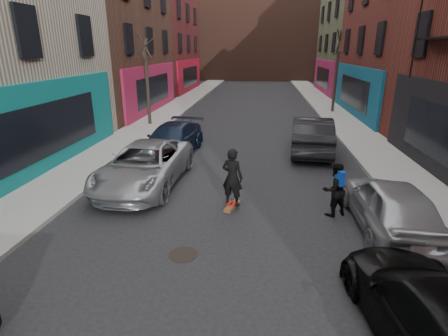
% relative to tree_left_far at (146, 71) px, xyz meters
% --- Properties ---
extents(sidewalk_left, '(2.50, 84.00, 0.13)m').
position_rel_tree_left_far_xyz_m(sidewalk_left, '(-0.05, 12.00, -3.31)').
color(sidewalk_left, gray).
rests_on(sidewalk_left, ground).
extents(sidewalk_right, '(2.50, 84.00, 0.13)m').
position_rel_tree_left_far_xyz_m(sidewalk_right, '(12.45, 12.00, -3.31)').
color(sidewalk_right, gray).
rests_on(sidewalk_right, ground).
extents(building_far, '(40.00, 10.00, 14.00)m').
position_rel_tree_left_far_xyz_m(building_far, '(6.20, 38.00, 3.62)').
color(building_far, '#47281E').
rests_on(building_far, ground).
extents(tree_left_far, '(2.00, 2.00, 6.50)m').
position_rel_tree_left_far_xyz_m(tree_left_far, '(0.00, 0.00, 0.00)').
color(tree_left_far, black).
rests_on(tree_left_far, sidewalk_left).
extents(tree_right_far, '(2.00, 2.00, 6.80)m').
position_rel_tree_left_far_xyz_m(tree_right_far, '(12.40, 6.00, 0.15)').
color(tree_right_far, black).
rests_on(tree_right_far, sidewalk_right).
extents(parked_left_far, '(2.65, 5.42, 1.48)m').
position_rel_tree_left_far_xyz_m(parked_left_far, '(3.00, -9.97, -2.64)').
color(parked_left_far, gray).
rests_on(parked_left_far, ground).
extents(parked_left_end, '(2.53, 4.99, 1.39)m').
position_rel_tree_left_far_xyz_m(parked_left_end, '(3.00, -6.14, -2.69)').
color(parked_left_end, black).
rests_on(parked_left_end, ground).
extents(parked_right_mid, '(2.32, 4.70, 1.31)m').
position_rel_tree_left_far_xyz_m(parked_right_mid, '(9.86, -16.60, -2.72)').
color(parked_right_mid, black).
rests_on(parked_right_mid, ground).
extents(parked_right_far, '(1.76, 4.28, 1.45)m').
position_rel_tree_left_far_xyz_m(parked_right_far, '(10.51, -12.48, -2.65)').
color(parked_right_far, '#94969C').
rests_on(parked_right_far, ground).
extents(parked_right_end, '(2.23, 5.22, 1.67)m').
position_rel_tree_left_far_xyz_m(parked_right_end, '(9.40, -5.01, -2.54)').
color(parked_right_end, black).
rests_on(parked_right_end, ground).
extents(skateboard, '(0.46, 0.83, 0.10)m').
position_rel_tree_left_far_xyz_m(skateboard, '(6.24, -11.56, -3.33)').
color(skateboard, brown).
rests_on(skateboard, ground).
extents(skateboarder, '(0.76, 0.61, 1.79)m').
position_rel_tree_left_far_xyz_m(skateboarder, '(6.24, -11.56, -2.38)').
color(skateboarder, black).
rests_on(skateboarder, skateboard).
extents(pedestrian, '(0.96, 0.87, 1.59)m').
position_rel_tree_left_far_xyz_m(pedestrian, '(9.20, -11.71, -2.58)').
color(pedestrian, black).
rests_on(pedestrian, ground).
extents(manhole, '(0.75, 0.75, 0.01)m').
position_rel_tree_left_far_xyz_m(manhole, '(5.30, -14.26, -3.37)').
color(manhole, black).
rests_on(manhole, ground).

